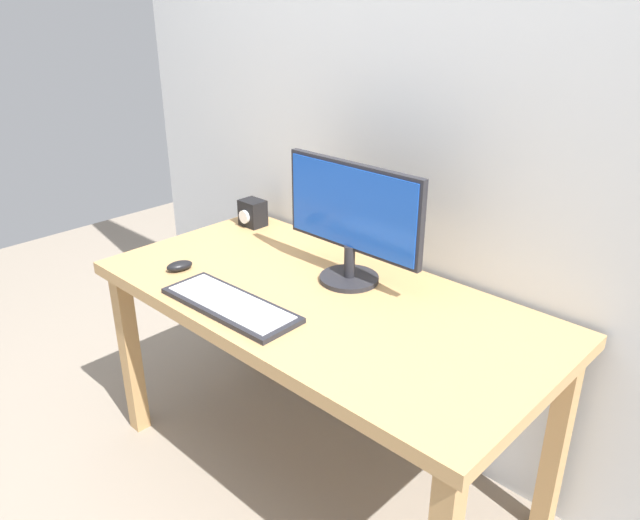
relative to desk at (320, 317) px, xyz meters
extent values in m
plane|color=gray|center=(0.00, 0.00, -0.64)|extent=(6.00, 6.00, 0.00)
cube|color=silver|center=(0.00, 0.41, 0.86)|extent=(2.84, 0.04, 3.00)
cube|color=tan|center=(0.00, 0.00, 0.06)|extent=(1.51, 0.75, 0.04)
cube|color=tan|center=(-0.70, -0.31, -0.30)|extent=(0.06, 0.06, 0.68)
cube|color=tan|center=(-0.70, 0.31, -0.30)|extent=(0.06, 0.06, 0.68)
cube|color=tan|center=(0.70, 0.31, -0.30)|extent=(0.06, 0.06, 0.68)
cylinder|color=#232328|center=(0.00, 0.14, 0.09)|extent=(0.20, 0.20, 0.02)
cylinder|color=#232328|center=(0.00, 0.14, 0.15)|extent=(0.04, 0.04, 0.11)
cube|color=#232328|center=(0.00, 0.15, 0.33)|extent=(0.53, 0.02, 0.29)
cube|color=blue|center=(0.00, 0.14, 0.33)|extent=(0.51, 0.01, 0.26)
cube|color=#232328|center=(-0.14, -0.25, 0.09)|extent=(0.48, 0.18, 0.02)
cube|color=silver|center=(-0.14, -0.25, 0.10)|extent=(0.44, 0.15, 0.00)
ellipsoid|color=black|center=(-0.47, -0.20, 0.10)|extent=(0.07, 0.10, 0.03)
cube|color=black|center=(-0.63, 0.26, 0.13)|extent=(0.10, 0.08, 0.11)
cylinder|color=silver|center=(-0.63, 0.22, 0.13)|extent=(0.05, 0.01, 0.05)
camera|label=1|loc=(1.19, -1.25, 0.97)|focal=34.42mm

